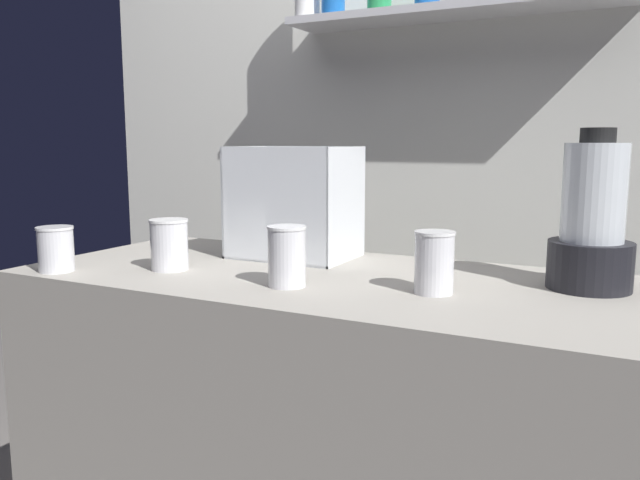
% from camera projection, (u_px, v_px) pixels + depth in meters
% --- Properties ---
extents(counter, '(1.40, 0.64, 0.90)m').
position_uv_depth(counter, '(320.00, 456.00, 1.54)').
color(counter, '#9E998E').
rests_on(counter, ground_plane).
extents(back_wall_unit, '(2.60, 0.24, 2.50)m').
position_uv_depth(back_wall_unit, '(426.00, 123.00, 2.09)').
color(back_wall_unit, silver).
rests_on(back_wall_unit, ground_plane).
extents(carrot_display_bin, '(0.31, 0.22, 0.29)m').
position_uv_depth(carrot_display_bin, '(293.00, 221.00, 1.68)').
color(carrot_display_bin, white).
rests_on(carrot_display_bin, counter).
extents(blender_pitcher, '(0.17, 0.17, 0.33)m').
position_uv_depth(blender_pitcher, '(592.00, 226.00, 1.30)').
color(blender_pitcher, black).
rests_on(blender_pitcher, counter).
extents(juice_cup_mango_far_left, '(0.08, 0.08, 0.11)m').
position_uv_depth(juice_cup_mango_far_left, '(56.00, 251.00, 1.49)').
color(juice_cup_mango_far_left, white).
rests_on(juice_cup_mango_far_left, counter).
extents(juice_cup_orange_left, '(0.09, 0.09, 0.12)m').
position_uv_depth(juice_cup_orange_left, '(169.00, 248.00, 1.51)').
color(juice_cup_orange_left, white).
rests_on(juice_cup_orange_left, counter).
extents(juice_cup_mango_middle, '(0.08, 0.08, 0.13)m').
position_uv_depth(juice_cup_mango_middle, '(287.00, 259.00, 1.34)').
color(juice_cup_mango_middle, white).
rests_on(juice_cup_mango_middle, counter).
extents(juice_cup_orange_right, '(0.08, 0.08, 0.13)m').
position_uv_depth(juice_cup_orange_right, '(434.00, 266.00, 1.28)').
color(juice_cup_orange_right, white).
rests_on(juice_cup_orange_right, counter).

